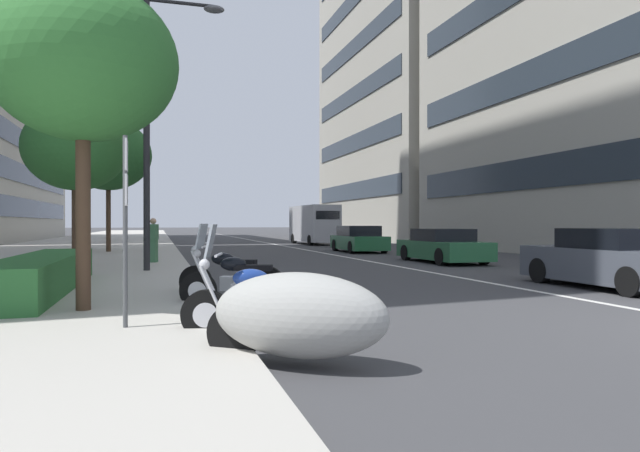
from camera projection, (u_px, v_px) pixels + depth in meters
name	position (u px, v px, depth m)	size (l,w,h in m)	color
sidewalk_right_plaza	(85.00, 247.00, 32.60)	(160.00, 10.18, 0.15)	#B2ADA3
lane_centre_stripe	(271.00, 244.00, 40.75)	(110.00, 0.16, 0.01)	silver
motorcycle_nearest_camera	(297.00, 316.00, 5.76)	(1.77, 2.01, 0.98)	#9E9E99
motorcycle_second_in_row	(261.00, 304.00, 7.19)	(0.72, 2.08, 1.47)	black
motorcycle_under_tarp	(241.00, 284.00, 9.61)	(0.95, 2.11, 1.48)	black
motorcycle_by_sign_pole	(230.00, 278.00, 10.92)	(1.02, 1.95, 1.10)	black
car_following_behind	(610.00, 260.00, 12.75)	(4.23, 1.82, 1.37)	#4C515B
car_lead_in_lane	(443.00, 247.00, 21.23)	(4.52, 1.95, 1.27)	#236038
car_mid_block_traffic	(359.00, 240.00, 28.93)	(4.36, 2.01, 1.36)	#236038
delivery_van_ahead	(314.00, 224.00, 39.52)	(6.09, 2.21, 2.72)	#B7B7BC
parking_sign_by_curb	(126.00, 207.00, 7.16)	(0.32, 0.06, 2.46)	#47494C
street_lamp_with_banners	(159.00, 104.00, 15.89)	(1.26, 2.27, 7.76)	#232326
clipped_hedge_bed	(43.00, 274.00, 11.00)	(6.76, 1.10, 0.69)	#28602D
street_tree_mid_sidewalk	(83.00, 63.00, 8.58)	(2.87, 2.87, 5.03)	#473323
street_tree_far_plaza	(75.00, 148.00, 16.91)	(3.03, 3.03, 4.90)	#473323
street_tree_near_plaza_corner	(108.00, 155.00, 26.41)	(3.97, 3.97, 6.27)	#473323
pedestrian_on_plaza	(153.00, 240.00, 19.16)	(0.46, 0.37, 1.51)	#3F724C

